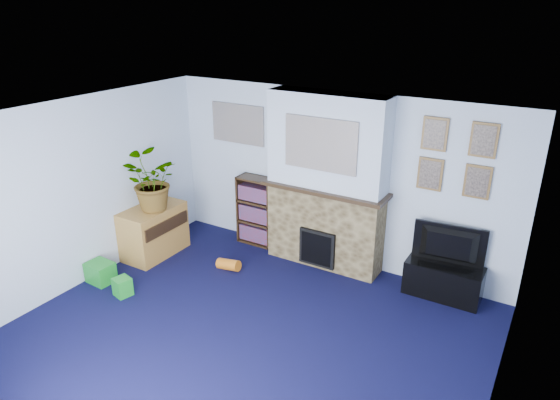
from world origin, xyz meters
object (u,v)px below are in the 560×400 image
Objects in this scene: tv_stand at (443,280)px; bookshelf at (257,212)px; television at (448,246)px; sideboard at (154,232)px.

bookshelf is at bearing 178.44° from tv_stand.
bookshelf is (-2.81, 0.06, -0.19)m from television.
bookshelf is at bearing 44.75° from sideboard.
sideboard is at bearing 9.03° from television.
bookshelf is 1.13× the size of sideboard.
sideboard is at bearing -165.62° from tv_stand.
bookshelf is 1.54m from sideboard.
bookshelf is at bearing -6.78° from television.
television is (0.00, 0.02, 0.46)m from tv_stand.
television is 0.93× the size of sideboard.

